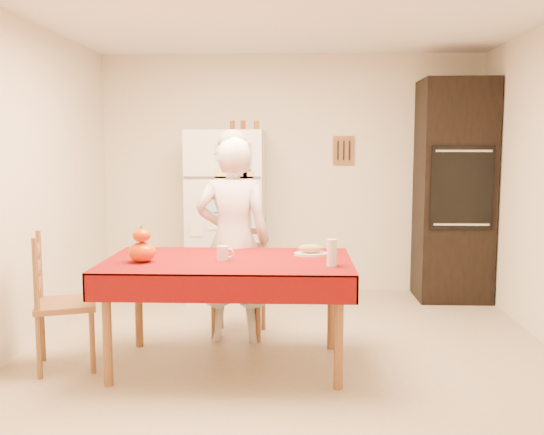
# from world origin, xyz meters

# --- Properties ---
(floor) EXTENTS (4.50, 4.50, 0.00)m
(floor) POSITION_xyz_m (0.00, 0.00, 0.00)
(floor) COLOR tan
(floor) RESTS_ON ground
(room_shell) EXTENTS (4.02, 4.52, 2.51)m
(room_shell) POSITION_xyz_m (0.00, 0.00, 1.62)
(room_shell) COLOR beige
(room_shell) RESTS_ON ground
(refrigerator) EXTENTS (0.75, 0.74, 1.70)m
(refrigerator) POSITION_xyz_m (-0.65, 1.88, 0.85)
(refrigerator) COLOR white
(refrigerator) RESTS_ON floor
(oven_cabinet) EXTENTS (0.70, 0.62, 2.20)m
(oven_cabinet) POSITION_xyz_m (1.63, 1.93, 1.10)
(oven_cabinet) COLOR black
(oven_cabinet) RESTS_ON floor
(dining_table) EXTENTS (1.70, 1.00, 0.76)m
(dining_table) POSITION_xyz_m (-0.42, -0.08, 0.69)
(dining_table) COLOR brown
(dining_table) RESTS_ON floor
(chair_far) EXTENTS (0.44, 0.42, 0.95)m
(chair_far) POSITION_xyz_m (-0.41, 0.68, 0.51)
(chair_far) COLOR brown
(chair_far) RESTS_ON floor
(chair_left) EXTENTS (0.52, 0.53, 0.95)m
(chair_left) POSITION_xyz_m (-1.61, -0.17, 0.51)
(chair_left) COLOR brown
(chair_left) RESTS_ON floor
(seated_woman) EXTENTS (0.59, 0.39, 1.61)m
(seated_woman) POSITION_xyz_m (-0.44, 0.49, 0.81)
(seated_woman) COLOR silver
(seated_woman) RESTS_ON floor
(coffee_mug) EXTENTS (0.08, 0.08, 0.10)m
(coffee_mug) POSITION_xyz_m (-0.45, -0.12, 0.81)
(coffee_mug) COLOR silver
(coffee_mug) RESTS_ON dining_table
(pumpkin_lower) EXTENTS (0.18, 0.18, 0.14)m
(pumpkin_lower) POSITION_xyz_m (-0.99, -0.19, 0.83)
(pumpkin_lower) COLOR #D84205
(pumpkin_lower) RESTS_ON dining_table
(pumpkin_upper) EXTENTS (0.12, 0.12, 0.09)m
(pumpkin_upper) POSITION_xyz_m (-0.99, -0.19, 0.95)
(pumpkin_upper) COLOR red
(pumpkin_upper) RESTS_ON pumpkin_lower
(wine_glass) EXTENTS (0.07, 0.07, 0.18)m
(wine_glass) POSITION_xyz_m (0.29, -0.28, 0.85)
(wine_glass) COLOR white
(wine_glass) RESTS_ON dining_table
(bread_plate) EXTENTS (0.24, 0.24, 0.02)m
(bread_plate) POSITION_xyz_m (0.16, 0.11, 0.77)
(bread_plate) COLOR white
(bread_plate) RESTS_ON dining_table
(bread_loaf) EXTENTS (0.18, 0.10, 0.06)m
(bread_loaf) POSITION_xyz_m (0.16, 0.11, 0.81)
(bread_loaf) COLOR #9C794C
(bread_loaf) RESTS_ON bread_plate
(spice_jar_left) EXTENTS (0.05, 0.05, 0.10)m
(spice_jar_left) POSITION_xyz_m (-0.59, 1.93, 1.75)
(spice_jar_left) COLOR brown
(spice_jar_left) RESTS_ON refrigerator
(spice_jar_mid) EXTENTS (0.05, 0.05, 0.10)m
(spice_jar_mid) POSITION_xyz_m (-0.48, 1.93, 1.75)
(spice_jar_mid) COLOR brown
(spice_jar_mid) RESTS_ON refrigerator
(spice_jar_right) EXTENTS (0.05, 0.05, 0.10)m
(spice_jar_right) POSITION_xyz_m (-0.35, 1.93, 1.75)
(spice_jar_right) COLOR #8D5B19
(spice_jar_right) RESTS_ON refrigerator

